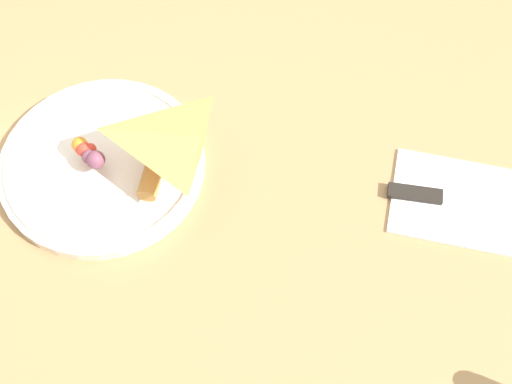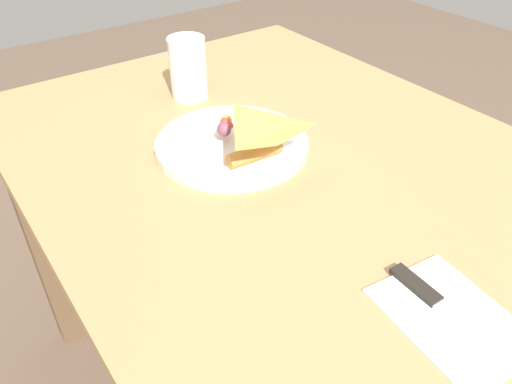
# 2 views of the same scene
# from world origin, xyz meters

# --- Properties ---
(dining_table) EXTENTS (1.25, 0.80, 0.72)m
(dining_table) POSITION_xyz_m (0.00, 0.00, 0.62)
(dining_table) COLOR #A87F51
(dining_table) RESTS_ON ground_plane
(plate_pizza) EXTENTS (0.26, 0.26, 0.05)m
(plate_pizza) POSITION_xyz_m (-0.16, -0.06, 0.73)
(plate_pizza) COLOR silver
(plate_pizza) RESTS_ON dining_table
(milk_glass) EXTENTS (0.07, 0.07, 0.12)m
(milk_glass) POSITION_xyz_m (-0.38, -0.02, 0.77)
(milk_glass) COLOR white
(milk_glass) RESTS_ON dining_table
(napkin_folded) EXTENTS (0.18, 0.14, 0.00)m
(napkin_folded) POSITION_xyz_m (0.29, -0.06, 0.72)
(napkin_folded) COLOR white
(napkin_folded) RESTS_ON dining_table
(butter_knife) EXTENTS (0.18, 0.03, 0.01)m
(butter_knife) POSITION_xyz_m (0.28, -0.06, 0.72)
(butter_knife) COLOR black
(butter_knife) RESTS_ON napkin_folded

